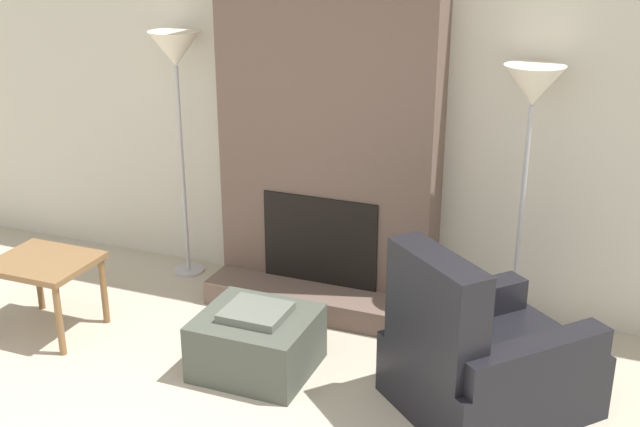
% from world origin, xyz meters
% --- Properties ---
extents(wall_back, '(7.12, 0.06, 2.60)m').
position_xyz_m(wall_back, '(0.00, 2.84, 1.30)').
color(wall_back, beige).
rests_on(wall_back, ground_plane).
extents(fireplace, '(1.53, 0.66, 2.60)m').
position_xyz_m(fireplace, '(0.00, 2.63, 1.22)').
color(fireplace, brown).
rests_on(fireplace, ground_plane).
extents(ottoman, '(0.67, 0.62, 0.41)m').
position_xyz_m(ottoman, '(-0.03, 1.52, 0.19)').
color(ottoman, '#474C42').
rests_on(ottoman, ground_plane).
extents(armchair, '(1.29, 1.30, 0.99)m').
position_xyz_m(armchair, '(1.30, 1.61, 0.28)').
color(armchair, black).
rests_on(armchair, ground_plane).
extents(side_table, '(0.63, 0.54, 0.51)m').
position_xyz_m(side_table, '(-1.52, 1.45, 0.44)').
color(side_table, brown).
rests_on(side_table, ground_plane).
extents(floor_lamp_left, '(0.37, 0.37, 1.84)m').
position_xyz_m(floor_lamp_left, '(-1.15, 2.61, 1.64)').
color(floor_lamp_left, '#ADADB2').
rests_on(floor_lamp_left, ground_plane).
extents(floor_lamp_right, '(0.37, 0.37, 1.77)m').
position_xyz_m(floor_lamp_right, '(1.33, 2.61, 1.56)').
color(floor_lamp_right, '#ADADB2').
rests_on(floor_lamp_right, ground_plane).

